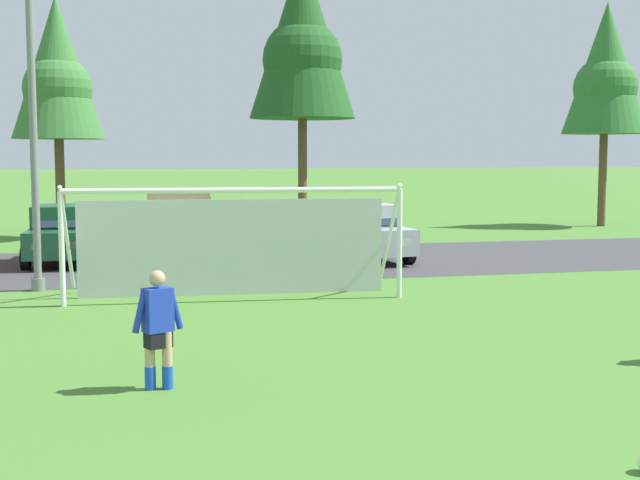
{
  "coord_description": "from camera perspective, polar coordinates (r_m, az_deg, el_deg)",
  "views": [
    {
      "loc": [
        -3.24,
        -2.85,
        3.18
      ],
      "look_at": [
        0.2,
        11.63,
        1.73
      ],
      "focal_mm": 48.44,
      "sensor_mm": 36.0,
      "label": 1
    }
  ],
  "objects": [
    {
      "name": "parked_car_slot_center_left",
      "position": [
        25.96,
        -9.35,
        0.94
      ],
      "size": [
        2.32,
        4.69,
        2.16
      ],
      "color": "tan",
      "rests_on": "ground"
    },
    {
      "name": "parked_car_slot_left",
      "position": [
        26.69,
        -16.56,
        0.39
      ],
      "size": [
        2.22,
        4.3,
        1.72
      ],
      "color": "#194C2D",
      "rests_on": "ground"
    },
    {
      "name": "parking_lot_strip",
      "position": [
        25.83,
        -6.08,
        -1.52
      ],
      "size": [
        52.0,
        8.4,
        0.01
      ],
      "primitive_type": "cube",
      "color": "#3D3D3F",
      "rests_on": "ground"
    },
    {
      "name": "tree_mid_right",
      "position": [
        41.34,
        18.36,
        10.44
      ],
      "size": [
        3.76,
        3.76,
        10.02
      ],
      "color": "brown",
      "rests_on": "ground"
    },
    {
      "name": "tree_center_back",
      "position": [
        34.6,
        -1.18,
        13.05
      ],
      "size": [
        4.19,
        4.19,
        11.17
      ],
      "color": "brown",
      "rests_on": "ground"
    },
    {
      "name": "street_lamp",
      "position": [
        21.28,
        -17.96,
        7.49
      ],
      "size": [
        2.0,
        0.32,
        7.7
      ],
      "color": "slate",
      "rests_on": "ground"
    },
    {
      "name": "player_striker_near",
      "position": [
        11.99,
        -10.65,
        -5.86
      ],
      "size": [
        0.73,
        0.38,
        1.64
      ],
      "color": "tan",
      "rests_on": "ground"
    },
    {
      "name": "parked_car_slot_center_right",
      "position": [
        26.35,
        2.94,
        0.55
      ],
      "size": [
        2.28,
        4.33,
        1.72
      ],
      "color": "#B2B2BC",
      "rests_on": "ground"
    },
    {
      "name": "parked_car_slot_center",
      "position": [
        25.14,
        -1.3,
        0.32
      ],
      "size": [
        2.25,
        4.31,
        1.72
      ],
      "color": "navy",
      "rests_on": "ground"
    },
    {
      "name": "tree_mid_left",
      "position": [
        34.59,
        -16.98,
        10.52
      ],
      "size": [
        3.44,
        3.44,
        9.18
      ],
      "color": "brown",
      "rests_on": "ground"
    },
    {
      "name": "ground_plane",
      "position": [
        18.42,
        -3.06,
        -4.37
      ],
      "size": [
        400.0,
        400.0,
        0.0
      ],
      "primitive_type": "plane",
      "color": "#477A2D"
    },
    {
      "name": "soccer_goal",
      "position": [
        19.59,
        -5.73,
        0.02
      ],
      "size": [
        7.54,
        2.47,
        2.57
      ],
      "color": "white",
      "rests_on": "ground"
    }
  ]
}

